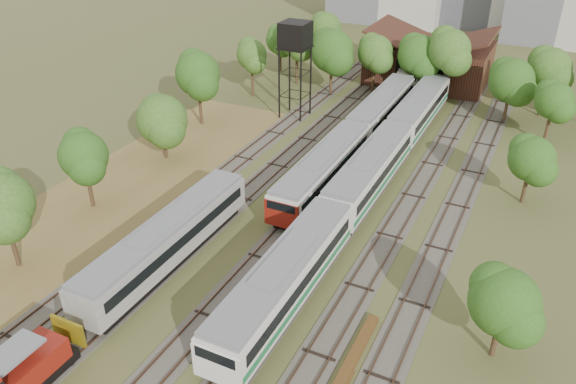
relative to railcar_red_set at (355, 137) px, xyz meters
The scene contains 13 objects.
ground 31.26m from the railcar_red_set, 86.32° to the right, with size 240.00×240.00×0.00m, color #475123.
dry_grass_patch 28.19m from the railcar_red_set, 124.67° to the right, with size 14.00×60.00×0.04m, color brown.
tracks 6.56m from the railcar_red_set, 77.73° to the right, with size 24.60×80.00×0.19m.
railcar_red_set is the anchor object (origin of this frame).
railcar_green_set 8.19m from the railcar_red_set, 60.76° to the right, with size 3.13×52.07×3.88m.
railcar_rear 27.25m from the railcar_red_set, 90.00° to the left, with size 2.90×16.08×3.58m.
old_grey_coach 24.84m from the railcar_red_set, 103.98° to the right, with size 2.92×18.00×3.61m.
water_tower 14.51m from the railcar_red_set, 146.15° to the left, with size 3.27×3.27×11.31m.
rail_pile_near 30.22m from the railcar_red_set, 70.64° to the right, with size 0.68×10.17×0.34m, color brown.
maintenance_shed 26.88m from the railcar_red_set, 87.87° to the left, with size 16.45×11.55×7.58m.
tree_band_left 18.42m from the railcar_red_set, 167.24° to the right, with size 7.98×76.39×8.60m.
tree_band_far 19.22m from the railcar_red_set, 75.82° to the left, with size 44.54×9.20×9.54m.
tree_band_right 18.41m from the railcar_red_set, 17.07° to the right, with size 4.71×39.28×6.84m.
Camera 1 is at (15.31, -20.07, 25.71)m, focal length 35.00 mm.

